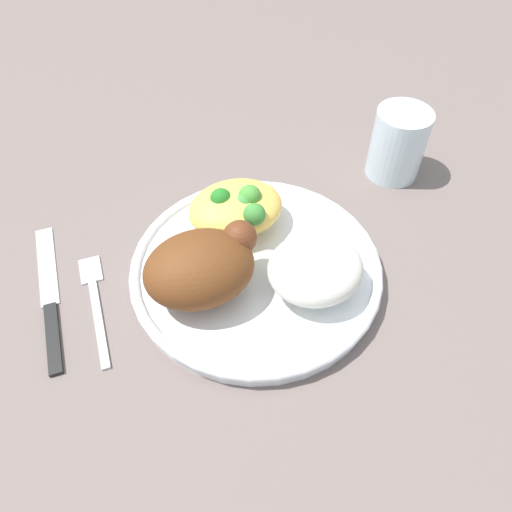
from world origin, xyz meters
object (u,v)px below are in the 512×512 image
(roasted_chicken, at_px, (202,267))
(mac_cheese_with_broccoli, at_px, (237,207))
(knife, at_px, (50,305))
(fork, at_px, (96,302))
(water_glass, at_px, (398,144))
(rice_pile, at_px, (315,269))
(plate, at_px, (256,269))

(roasted_chicken, distance_m, mac_cheese_with_broccoli, 0.09)
(roasted_chicken, xyz_separation_m, knife, (-0.15, 0.05, -0.05))
(fork, xyz_separation_m, water_glass, (0.38, 0.08, 0.04))
(roasted_chicken, relative_size, mac_cheese_with_broccoli, 1.12)
(knife, bearing_deg, rice_pile, -17.40)
(plate, bearing_deg, rice_pile, -45.94)
(knife, distance_m, water_glass, 0.43)
(roasted_chicken, height_order, mac_cheese_with_broccoli, roasted_chicken)
(plate, bearing_deg, water_glass, 24.19)
(rice_pile, bearing_deg, water_glass, 39.20)
(roasted_chicken, distance_m, rice_pile, 0.11)
(plate, distance_m, knife, 0.21)
(plate, height_order, knife, plate)
(rice_pile, relative_size, knife, 0.48)
(plate, distance_m, roasted_chicken, 0.07)
(knife, relative_size, water_glass, 2.22)
(mac_cheese_with_broccoli, bearing_deg, plate, -91.55)
(plate, xyz_separation_m, mac_cheese_with_broccoli, (0.00, 0.06, 0.03))
(fork, relative_size, water_glass, 1.66)
(plate, distance_m, rice_pile, 0.07)
(roasted_chicken, distance_m, knife, 0.16)
(roasted_chicken, relative_size, fork, 0.79)
(knife, bearing_deg, plate, -9.19)
(rice_pile, xyz_separation_m, mac_cheese_with_broccoli, (-0.04, 0.11, -0.00))
(roasted_chicken, relative_size, knife, 0.59)
(knife, height_order, water_glass, water_glass)
(rice_pile, height_order, fork, rice_pile)
(rice_pile, relative_size, fork, 0.65)
(water_glass, bearing_deg, plate, -155.81)
(mac_cheese_with_broccoli, bearing_deg, knife, -172.37)
(roasted_chicken, bearing_deg, water_glass, 21.81)
(roasted_chicken, distance_m, fork, 0.12)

